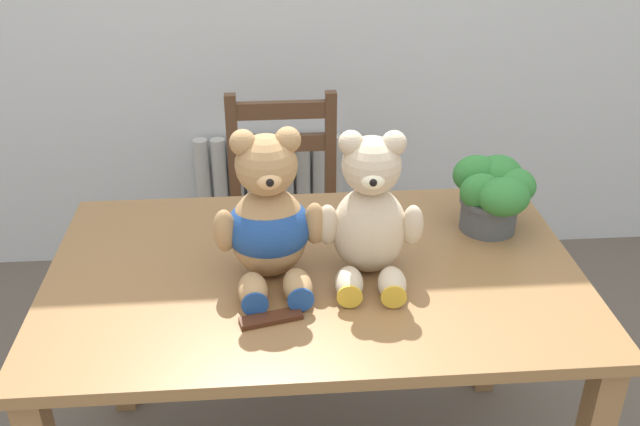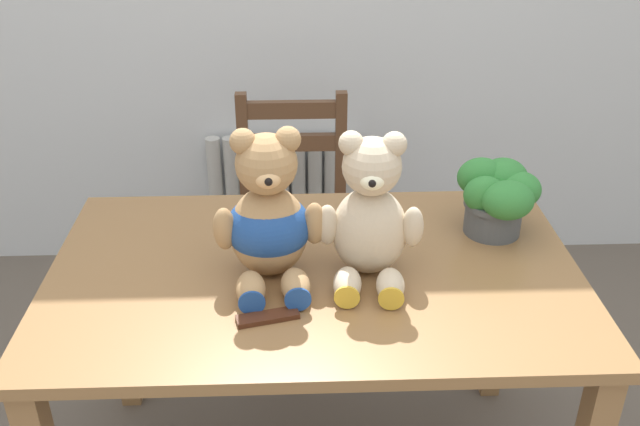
% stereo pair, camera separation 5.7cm
% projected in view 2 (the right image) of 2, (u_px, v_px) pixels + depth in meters
% --- Properties ---
extents(radiator, '(0.62, 0.10, 0.56)m').
position_uv_depth(radiator, '(283.00, 206.00, 3.01)').
color(radiator, beige).
rests_on(radiator, ground_plane).
extents(dining_table, '(1.28, 0.80, 0.72)m').
position_uv_depth(dining_table, '(315.00, 304.00, 1.77)').
color(dining_table, olive).
rests_on(dining_table, ground_plane).
extents(wooden_chair_behind, '(0.39, 0.42, 0.85)m').
position_uv_depth(wooden_chair_behind, '(294.00, 218.00, 2.55)').
color(wooden_chair_behind, brown).
rests_on(wooden_chair_behind, ground_plane).
extents(teddy_bear_left, '(0.26, 0.27, 0.37)m').
position_uv_depth(teddy_bear_left, '(269.00, 220.00, 1.63)').
color(teddy_bear_left, tan).
rests_on(teddy_bear_left, dining_table).
extents(teddy_bear_right, '(0.25, 0.25, 0.36)m').
position_uv_depth(teddy_bear_right, '(370.00, 216.00, 1.63)').
color(teddy_bear_right, beige).
rests_on(teddy_bear_right, dining_table).
extents(potted_plant, '(0.21, 0.21, 0.19)m').
position_uv_depth(potted_plant, '(498.00, 195.00, 1.82)').
color(potted_plant, '#4C5156').
rests_on(potted_plant, dining_table).
extents(chocolate_bar, '(0.14, 0.07, 0.01)m').
position_uv_depth(chocolate_bar, '(268.00, 317.00, 1.54)').
color(chocolate_bar, '#472314').
rests_on(chocolate_bar, dining_table).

